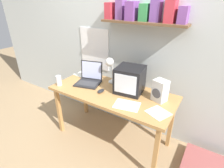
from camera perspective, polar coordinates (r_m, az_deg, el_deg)
The scene contains 12 objects.
ground_plane at distance 2.52m, azimuth 0.00°, elevation -16.94°, with size 12.00×12.00×0.00m, color #9F825D.
back_wall at distance 2.28m, azimuth 6.58°, elevation 15.45°, with size 5.60×0.24×2.60m.
corner_desk at distance 2.13m, azimuth 0.00°, elevation -4.03°, with size 1.50×0.66×0.72m.
crt_monitor at distance 2.05m, azimuth 5.86°, elevation 1.43°, with size 0.35×0.35×0.31m.
laptop at distance 2.32m, azimuth -7.37°, elevation 2.10°, with size 0.37×0.35×0.27m.
desk_lamp at distance 2.19m, azimuth -0.62°, elevation 6.22°, with size 0.11×0.17×0.35m.
juice_glass at distance 2.32m, azimuth -16.95°, elevation 0.95°, with size 0.07×0.07×0.13m.
space_heater at distance 1.93m, azimuth 15.40°, elevation -2.12°, with size 0.17×0.16×0.24m.
computer_mouse at distance 2.08m, azimuth -3.63°, elevation -2.27°, with size 0.06×0.11×0.03m.
open_notebook at distance 1.85m, azimuth 4.87°, elevation -6.87°, with size 0.30×0.24×0.00m.
loose_paper_near_laptop at distance 1.79m, azimuth 14.84°, elevation -9.04°, with size 0.26×0.25×0.00m.
loose_paper_near_monitor at distance 2.58m, azimuth -9.25°, elevation 2.94°, with size 0.30×0.22×0.00m.
Camera 1 is at (0.99, -1.55, 1.73)m, focal length 28.00 mm.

